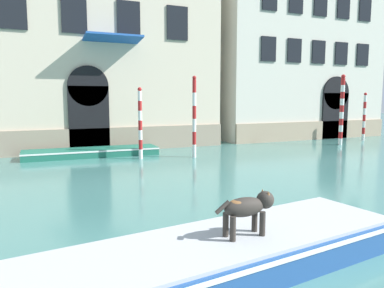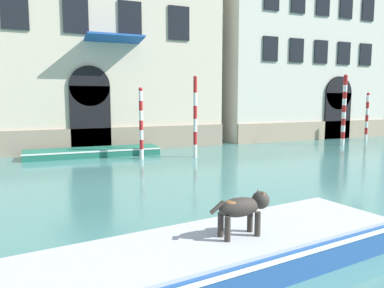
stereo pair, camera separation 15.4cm
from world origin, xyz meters
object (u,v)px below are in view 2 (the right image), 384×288
dog_on_deck (244,207)px  mooring_pole_0 (367,116)px  mooring_pole_2 (344,110)px  boat_foreground (180,262)px  boat_moored_near_palazzo (93,152)px  mooring_pole_1 (141,123)px  mooring_pole_3 (195,117)px

dog_on_deck → mooring_pole_0: bearing=35.7°
mooring_pole_0 → mooring_pole_2: size_ratio=0.75×
boat_foreground → boat_moored_near_palazzo: bearing=80.2°
mooring_pole_1 → mooring_pole_3: (2.58, -0.61, 0.28)m
dog_on_deck → mooring_pole_3: (4.17, 11.48, 0.93)m
boat_foreground → mooring_pole_1: size_ratio=2.60×
mooring_pole_1 → boat_foreground: bearing=-102.9°
boat_moored_near_palazzo → mooring_pole_0: bearing=0.4°
boat_foreground → mooring_pole_2: size_ratio=2.05×
boat_moored_near_palazzo → mooring_pole_1: 3.11m
dog_on_deck → mooring_pole_3: mooring_pole_3 is taller
dog_on_deck → mooring_pole_2: size_ratio=0.26×
boat_moored_near_palazzo → mooring_pole_0: mooring_pole_0 is taller
boat_moored_near_palazzo → mooring_pole_1: size_ratio=1.94×
mooring_pole_2 → boat_moored_near_palazzo: bearing=173.5°
boat_moored_near_palazzo → mooring_pole_0: size_ratio=2.03×
dog_on_deck → mooring_pole_2: (14.56, 12.20, 1.11)m
mooring_pole_0 → boat_moored_near_palazzo: bearing=178.6°
boat_moored_near_palazzo → mooring_pole_2: mooring_pole_2 is taller
boat_foreground → mooring_pole_0: bearing=28.3°
mooring_pole_2 → mooring_pole_3: 10.42m
dog_on_deck → boat_foreground: bearing=178.8°
boat_foreground → mooring_pole_3: 12.78m
dog_on_deck → mooring_pole_1: bearing=81.3°
boat_foreground → mooring_pole_0: (19.10, 13.43, 1.35)m
mooring_pole_3 → mooring_pole_1: bearing=166.7°
mooring_pole_0 → mooring_pole_2: bearing=-159.9°
boat_foreground → boat_moored_near_palazzo: boat_foreground is taller
mooring_pole_1 → mooring_pole_2: bearing=0.5°
boat_foreground → mooring_pole_2: bearing=31.0°
dog_on_deck → mooring_pole_1: (1.60, 12.09, 0.64)m
mooring_pole_3 → dog_on_deck: bearing=-110.0°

